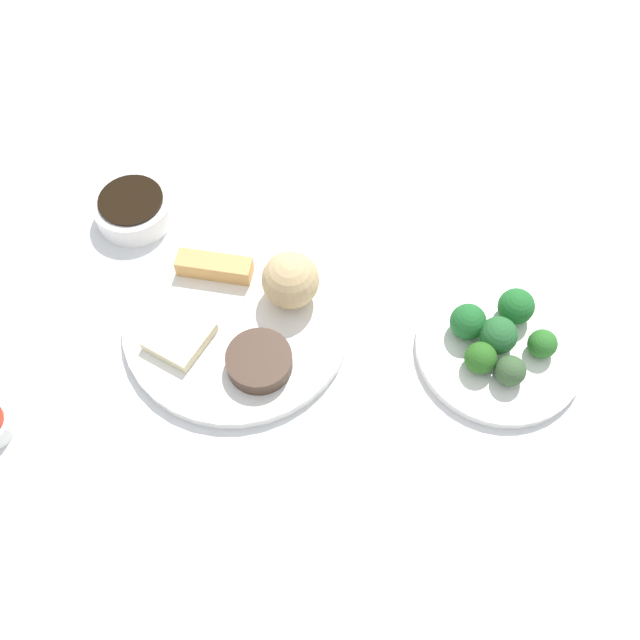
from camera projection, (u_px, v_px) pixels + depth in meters
name	position (u px, v px, depth m)	size (l,w,h in m)	color
tabletop	(263.00, 348.00, 0.88)	(2.20, 2.20, 0.02)	white
main_plate	(238.00, 320.00, 0.88)	(0.29, 0.29, 0.02)	white
rice_scoop	(290.00, 280.00, 0.86)	(0.07, 0.07, 0.07)	tan
spring_roll	(215.00, 267.00, 0.90)	(0.10, 0.03, 0.03)	#DC9F56
crab_rangoon_wonton	(179.00, 336.00, 0.85)	(0.07, 0.07, 0.02)	beige
stir_fry_heap	(259.00, 361.00, 0.83)	(0.08, 0.08, 0.02)	#473225
broccoli_plate	(499.00, 349.00, 0.86)	(0.21, 0.21, 0.01)	white
broccoli_floret_0	(498.00, 335.00, 0.84)	(0.05, 0.05, 0.05)	#276530
broccoli_floret_1	(542.00, 344.00, 0.84)	(0.04, 0.04, 0.04)	#2C7026
broccoli_floret_2	(510.00, 371.00, 0.82)	(0.04, 0.04, 0.04)	#3B5B34
broccoli_floret_3	(516.00, 306.00, 0.86)	(0.05, 0.05, 0.05)	#216C2A
broccoli_floret_4	(481.00, 358.00, 0.83)	(0.04, 0.04, 0.04)	#2B671F
broccoli_floret_6	(468.00, 322.00, 0.85)	(0.04, 0.04, 0.04)	#20682B
soy_sauce_bowl	(134.00, 209.00, 0.96)	(0.11, 0.11, 0.03)	white
soy_sauce_bowl_liquid	(130.00, 200.00, 0.95)	(0.09, 0.09, 0.00)	black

